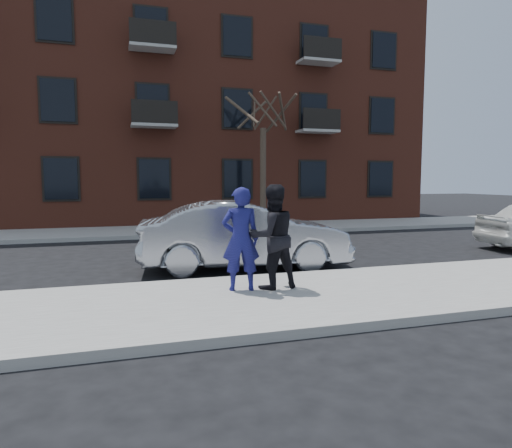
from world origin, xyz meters
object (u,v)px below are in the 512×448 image
object	(u,v)px
silver_sedan	(244,235)
man_hoodie	(241,239)
street_tree	(263,100)
man_peacoat	(272,237)

from	to	relation	value
silver_sedan	man_hoodie	bearing A→B (deg)	169.61
man_hoodie	silver_sedan	bearing A→B (deg)	-97.67
street_tree	man_peacoat	xyz separation A→B (m)	(-3.31, -10.65, -4.40)
street_tree	man_peacoat	distance (m)	11.99
man_peacoat	silver_sedan	bearing A→B (deg)	-101.57
street_tree	silver_sedan	xyz separation A→B (m)	(-3.12, -8.03, -4.69)
silver_sedan	street_tree	bearing A→B (deg)	-14.52
silver_sedan	man_hoodie	distance (m)	2.73
street_tree	man_peacoat	world-z (taller)	street_tree
street_tree	silver_sedan	bearing A→B (deg)	-111.23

